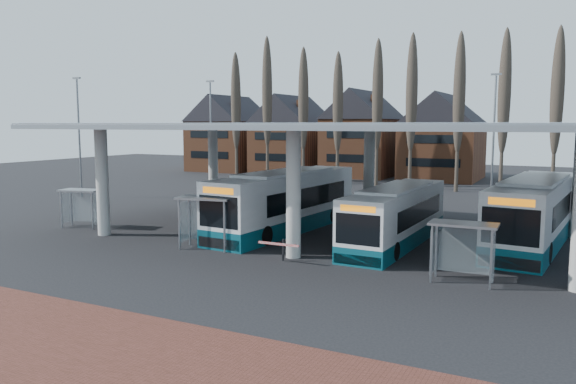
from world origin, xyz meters
The scene contains 15 objects.
ground centered at (0.00, 0.00, 0.00)m, with size 140.00×140.00×0.00m, color black.
brick_strip centered at (0.00, -12.00, 0.01)m, with size 70.00×10.00×0.03m, color brown.
station_canopy centered at (0.00, 8.00, 5.68)m, with size 32.00×16.00×6.34m.
poplar_row centered at (0.00, 33.00, 8.78)m, with size 45.10×1.10×14.50m.
townhouse_row centered at (-15.75, 44.00, 5.94)m, with size 36.80×10.30×12.25m.
lamp_post_a centered at (-18.00, 22.00, 5.34)m, with size 0.80×0.16×10.17m.
lamp_post_b centered at (6.00, 26.00, 5.34)m, with size 0.80×0.16×10.17m.
lamp_post_d centered at (-26.00, 14.00, 5.34)m, with size 0.80×0.16×10.17m.
bus_1 centered at (-3.40, 8.44, 1.67)m, with size 3.70×12.92×3.54m.
bus_2 centered at (3.50, 7.61, 1.44)m, with size 2.67×11.10×3.07m.
bus_3 centered at (9.98, 10.69, 1.66)m, with size 3.93×12.88×3.52m.
shelter_0 centered at (-14.95, 3.77, 1.69)m, with size 2.71×1.74×2.32m.
shelter_1 centered at (-4.77, 2.34, 1.92)m, with size 3.05×1.89×2.64m.
shelter_2 centered at (7.87, 1.80, 1.76)m, with size 2.63×1.37×2.42m.
barrier centered at (-0.12, 1.32, 0.79)m, with size 2.03×0.55×1.01m.
Camera 1 is at (11.46, -20.83, 6.29)m, focal length 35.00 mm.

